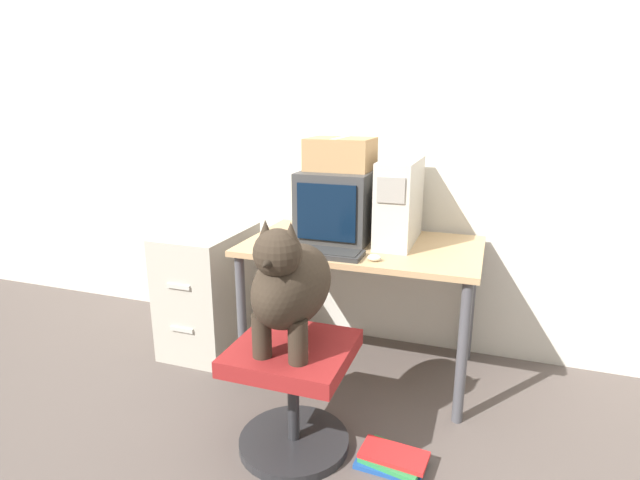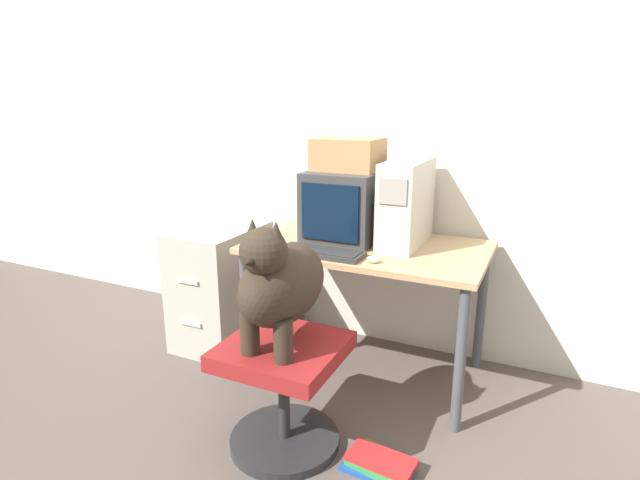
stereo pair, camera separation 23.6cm
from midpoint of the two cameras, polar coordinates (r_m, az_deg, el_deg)
name	(u,v)px [view 1 (the left image)]	position (r m, az deg, el deg)	size (l,w,h in m)	color
ground_plane	(340,403)	(2.63, -0.38, -18.24)	(12.00, 12.00, 0.00)	#564C47
wall_back	(383,130)	(2.95, 4.94, 12.38)	(8.00, 0.05, 2.60)	silver
desk	(362,260)	(2.66, 2.26, -2.31)	(1.23, 0.73, 0.74)	tan
crt_monitor	(340,204)	(2.72, -0.20, 4.12)	(0.38, 0.47, 0.37)	#383838
pc_tower	(400,201)	(2.63, 6.56, 4.40)	(0.18, 0.49, 0.44)	beige
keyboard	(320,252)	(2.43, -2.75, -1.45)	(0.42, 0.16, 0.03)	#2D2D2D
computer_mouse	(374,258)	(2.34, 3.36, -2.08)	(0.06, 0.05, 0.03)	beige
office_chair	(293,387)	(2.22, -6.28, -16.41)	(0.48, 0.48, 0.49)	#262628
dog	(290,283)	(2.00, -6.82, -4.94)	(0.28, 0.53, 0.55)	#33281E
filing_cabinet	(210,289)	(3.12, -14.65, -5.53)	(0.41, 0.61, 0.73)	#B7B2A3
cardboard_box	(341,154)	(2.68, -0.18, 9.80)	(0.34, 0.28, 0.17)	#A87F51
book_stack_floor	(393,458)	(2.27, 5.10, -23.70)	(0.30, 0.22, 0.06)	#1E4C9E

